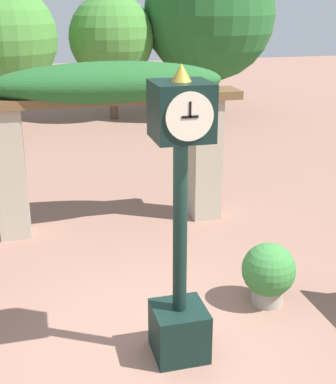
{
  "coord_description": "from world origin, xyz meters",
  "views": [
    {
      "loc": [
        -1.31,
        -5.15,
        3.84
      ],
      "look_at": [
        0.12,
        0.31,
        1.8
      ],
      "focal_mm": 50.0,
      "sensor_mm": 36.0,
      "label": 1
    }
  ],
  "objects": [
    {
      "name": "ground_plane",
      "position": [
        0.0,
        0.0,
        0.0
      ],
      "size": [
        60.0,
        60.0,
        0.0
      ],
      "primitive_type": "plane",
      "color": "#8E6656"
    },
    {
      "name": "pedestal_clock",
      "position": [
        0.12,
        -0.19,
        1.53
      ],
      "size": [
        0.59,
        0.61,
        3.27
      ],
      "color": "black",
      "rests_on": "ground"
    },
    {
      "name": "pergola",
      "position": [
        0.0,
        3.68,
        2.16
      ],
      "size": [
        4.51,
        1.11,
        2.89
      ],
      "color": "#A89E89",
      "rests_on": "ground"
    },
    {
      "name": "potted_plant_near_right",
      "position": [
        1.55,
        0.55,
        0.46
      ],
      "size": [
        0.71,
        0.71,
        0.85
      ],
      "color": "gray",
      "rests_on": "ground"
    },
    {
      "name": "tree_line",
      "position": [
        1.78,
        12.47,
        2.99
      ],
      "size": [
        13.6,
        4.54,
        5.56
      ],
      "color": "brown",
      "rests_on": "ground"
    }
  ]
}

